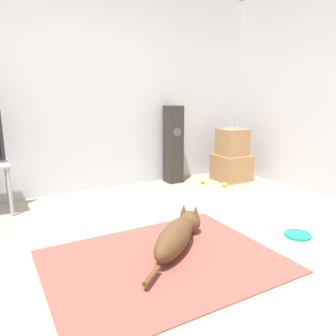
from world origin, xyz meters
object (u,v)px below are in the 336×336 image
Objects in this scene: dog at (178,235)px; tennis_ball_by_boxes at (225,184)px; floor_speaker at (173,145)px; frisbee at (298,235)px; cardboard_box_upper at (232,142)px; cardboard_box_lower at (232,167)px; tennis_ball_near_speaker at (203,181)px.

tennis_ball_by_boxes is (1.48, 1.24, -0.10)m from dog.
frisbee is at bearing -89.09° from floor_speaker.
tennis_ball_by_boxes is at bearing 74.24° from frisbee.
frisbee is 3.45× the size of tennis_ball_by_boxes.
cardboard_box_lower is at bearing 10.98° from cardboard_box_upper.
cardboard_box_upper reaches higher than dog.
cardboard_box_upper is (0.74, 1.78, 0.54)m from frisbee.
cardboard_box_lower is 6.90× the size of tennis_ball_by_boxes.
dog is 1.09m from frisbee.
dog is 12.76× the size of tennis_ball_by_boxes.
cardboard_box_upper is at bearing -169.02° from cardboard_box_lower.
cardboard_box_lower reaches higher than dog.
floor_speaker is (-0.03, 2.11, 0.52)m from frisbee.
floor_speaker is 0.89m from tennis_ball_by_boxes.
cardboard_box_lower is 0.43× the size of floor_speaker.
floor_speaker is at bearing 129.55° from tennis_ball_by_boxes.
floor_speaker is (-0.78, 0.32, -0.02)m from cardboard_box_upper.
cardboard_box_upper is 0.84m from floor_speaker.
frisbee is 0.21× the size of floor_speaker.
cardboard_box_lower is at bearing 39.54° from dog.
floor_speaker is at bearing 90.91° from frisbee.
floor_speaker reaches higher than frisbee.
frisbee is 3.45× the size of tennis_ball_near_speaker.
frisbee is 2.00m from cardboard_box_upper.
dog is 12.76× the size of tennis_ball_near_speaker.
floor_speaker is (-0.78, 0.32, 0.35)m from cardboard_box_lower.
cardboard_box_lower reaches higher than tennis_ball_near_speaker.
floor_speaker reaches higher than dog.
dog is at bearing -130.95° from tennis_ball_near_speaker.
cardboard_box_upper is at bearing 39.63° from dog.
dog is 2.02m from tennis_ball_near_speaker.
tennis_ball_near_speaker is (-0.16, 0.29, 0.00)m from tennis_ball_by_boxes.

